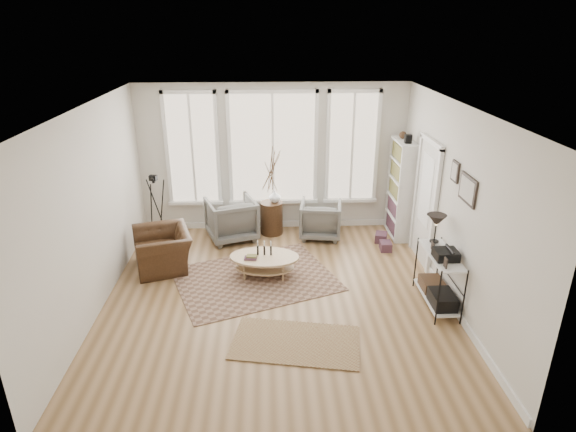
{
  "coord_description": "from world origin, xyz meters",
  "views": [
    {
      "loc": [
        -0.11,
        -6.4,
        3.97
      ],
      "look_at": [
        0.2,
        0.6,
        1.1
      ],
      "focal_mm": 30.0,
      "sensor_mm": 36.0,
      "label": 1
    }
  ],
  "objects_px": {
    "low_shelf": "(439,274)",
    "armchair_right": "(321,219)",
    "bookcase": "(401,189)",
    "side_table": "(271,191)",
    "coffee_table": "(264,260)",
    "armchair_left": "(231,219)",
    "accent_chair": "(163,249)"
  },
  "relations": [
    {
      "from": "coffee_table",
      "to": "accent_chair",
      "type": "relative_size",
      "value": 1.18
    },
    {
      "from": "low_shelf",
      "to": "armchair_right",
      "type": "height_order",
      "value": "low_shelf"
    },
    {
      "from": "armchair_left",
      "to": "armchair_right",
      "type": "distance_m",
      "value": 1.73
    },
    {
      "from": "armchair_right",
      "to": "side_table",
      "type": "xyz_separation_m",
      "value": [
        -0.95,
        0.2,
        0.52
      ]
    },
    {
      "from": "bookcase",
      "to": "low_shelf",
      "type": "distance_m",
      "value": 2.56
    },
    {
      "from": "low_shelf",
      "to": "armchair_right",
      "type": "distance_m",
      "value": 2.91
    },
    {
      "from": "low_shelf",
      "to": "armchair_left",
      "type": "xyz_separation_m",
      "value": [
        -3.2,
        2.48,
        -0.1
      ]
    },
    {
      "from": "bookcase",
      "to": "side_table",
      "type": "bearing_deg",
      "value": 175.94
    },
    {
      "from": "low_shelf",
      "to": "side_table",
      "type": "height_order",
      "value": "side_table"
    },
    {
      "from": "side_table",
      "to": "accent_chair",
      "type": "relative_size",
      "value": 1.79
    },
    {
      "from": "low_shelf",
      "to": "side_table",
      "type": "bearing_deg",
      "value": 131.95
    },
    {
      "from": "armchair_right",
      "to": "armchair_left",
      "type": "bearing_deg",
      "value": 9.02
    },
    {
      "from": "coffee_table",
      "to": "armchair_left",
      "type": "bearing_deg",
      "value": 112.72
    },
    {
      "from": "bookcase",
      "to": "low_shelf",
      "type": "bearing_deg",
      "value": -91.28
    },
    {
      "from": "coffee_table",
      "to": "side_table",
      "type": "relative_size",
      "value": 0.66
    },
    {
      "from": "side_table",
      "to": "bookcase",
      "type": "bearing_deg",
      "value": -4.06
    },
    {
      "from": "armchair_left",
      "to": "accent_chair",
      "type": "xyz_separation_m",
      "value": [
        -1.09,
        -1.13,
        -0.08
      ]
    },
    {
      "from": "coffee_table",
      "to": "armchair_left",
      "type": "height_order",
      "value": "armchair_left"
    },
    {
      "from": "coffee_table",
      "to": "armchair_right",
      "type": "xyz_separation_m",
      "value": [
        1.1,
        1.53,
        0.08
      ]
    },
    {
      "from": "side_table",
      "to": "armchair_left",
      "type": "bearing_deg",
      "value": -164.62
    },
    {
      "from": "low_shelf",
      "to": "armchair_right",
      "type": "xyz_separation_m",
      "value": [
        -1.47,
        2.5,
        -0.15
      ]
    },
    {
      "from": "accent_chair",
      "to": "armchair_left",
      "type": "bearing_deg",
      "value": 118.22
    },
    {
      "from": "armchair_left",
      "to": "side_table",
      "type": "relative_size",
      "value": 0.49
    },
    {
      "from": "armchair_right",
      "to": "side_table",
      "type": "relative_size",
      "value": 0.43
    },
    {
      "from": "coffee_table",
      "to": "bookcase",
      "type": "bearing_deg",
      "value": 30.47
    },
    {
      "from": "bookcase",
      "to": "armchair_left",
      "type": "xyz_separation_m",
      "value": [
        -3.26,
        -0.04,
        -0.55
      ]
    },
    {
      "from": "armchair_left",
      "to": "accent_chair",
      "type": "height_order",
      "value": "armchair_left"
    },
    {
      "from": "low_shelf",
      "to": "accent_chair",
      "type": "distance_m",
      "value": 4.51
    },
    {
      "from": "low_shelf",
      "to": "armchair_left",
      "type": "bearing_deg",
      "value": 142.22
    },
    {
      "from": "accent_chair",
      "to": "low_shelf",
      "type": "bearing_deg",
      "value": 54.86
    },
    {
      "from": "coffee_table",
      "to": "armchair_right",
      "type": "relative_size",
      "value": 1.52
    },
    {
      "from": "bookcase",
      "to": "armchair_right",
      "type": "distance_m",
      "value": 1.64
    }
  ]
}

